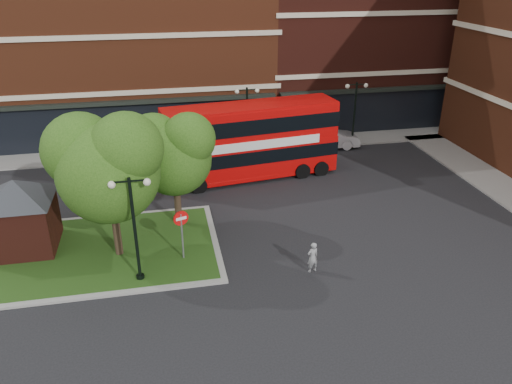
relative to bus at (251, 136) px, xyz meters
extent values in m
plane|color=black|center=(-1.53, -10.68, -2.79)|extent=(120.00, 120.00, 0.00)
cube|color=slate|center=(-1.53, 5.82, -2.73)|extent=(44.00, 3.00, 0.12)
cube|color=brown|center=(-9.53, 13.32, 4.21)|extent=(26.00, 12.00, 14.00)
cube|color=#471911|center=(12.47, 13.32, 5.21)|extent=(18.00, 12.00, 16.00)
cube|color=gray|center=(-9.53, -7.68, -2.73)|extent=(12.60, 7.60, 0.12)
cube|color=#19380F|center=(-9.53, -7.68, -2.72)|extent=(12.00, 7.00, 0.15)
cube|color=#471911|center=(-12.53, -6.68, -1.39)|extent=(3.00, 3.00, 2.50)
cone|color=#23262B|center=(-12.53, -6.68, 0.41)|extent=(6.51, 6.51, 1.10)
cylinder|color=#2D2116|center=(-8.03, -8.18, -0.83)|extent=(0.36, 0.36, 3.92)
sphere|color=#234A12|center=(-8.03, -8.18, 1.55)|extent=(4.60, 4.60, 4.60)
sphere|color=#234A12|center=(-9.18, -7.49, 2.46)|extent=(3.45, 3.45, 3.45)
sphere|color=#234A12|center=(-7.11, -8.64, 2.81)|extent=(3.22, 3.22, 3.22)
cylinder|color=#2D2116|center=(-5.03, -5.68, -1.05)|extent=(0.36, 0.36, 3.47)
sphere|color=#234A12|center=(-5.03, -5.68, 1.05)|extent=(3.80, 3.80, 3.80)
sphere|color=#234A12|center=(-5.98, -5.11, 1.86)|extent=(2.85, 2.85, 2.85)
sphere|color=#234A12|center=(-4.27, -6.06, 2.17)|extent=(2.66, 2.66, 2.66)
cylinder|color=black|center=(-7.03, -10.48, -0.29)|extent=(0.14, 0.14, 5.00)
cylinder|color=black|center=(-7.03, -10.48, -2.64)|extent=(0.36, 0.36, 0.30)
cube|color=black|center=(-7.03, -10.48, 2.06)|extent=(1.40, 0.06, 0.06)
sphere|color=#F2EACC|center=(-7.73, -10.48, 1.96)|extent=(0.32, 0.32, 0.32)
sphere|color=#F2EACC|center=(-6.33, -10.48, 1.96)|extent=(0.32, 0.32, 0.32)
cylinder|color=black|center=(0.47, 3.82, -0.29)|extent=(0.14, 0.14, 5.00)
cylinder|color=black|center=(0.47, 3.82, -2.64)|extent=(0.36, 0.36, 0.30)
cube|color=black|center=(0.47, 3.82, 2.06)|extent=(1.40, 0.06, 0.06)
sphere|color=#F2EACC|center=(-0.23, 3.82, 1.96)|extent=(0.32, 0.32, 0.32)
sphere|color=#F2EACC|center=(1.17, 3.82, 1.96)|extent=(0.32, 0.32, 0.32)
cylinder|color=black|center=(8.47, 3.82, -0.29)|extent=(0.14, 0.14, 5.00)
cylinder|color=black|center=(8.47, 3.82, -2.64)|extent=(0.36, 0.36, 0.30)
cube|color=black|center=(8.47, 3.82, 2.06)|extent=(1.40, 0.06, 0.06)
sphere|color=#F2EACC|center=(7.77, 3.82, 1.96)|extent=(0.32, 0.32, 0.32)
sphere|color=#F2EACC|center=(9.17, 3.82, 1.96)|extent=(0.32, 0.32, 0.32)
cube|color=#BE0707|center=(0.00, 0.00, -1.27)|extent=(11.38, 4.04, 2.13)
cube|color=#BE0707|center=(0.00, 0.00, 0.85)|extent=(11.27, 4.00, 2.13)
cube|color=black|center=(0.00, 0.00, 0.96)|extent=(11.38, 4.04, 0.96)
cube|color=silver|center=(0.18, -1.28, -0.16)|extent=(8.28, 1.19, 0.56)
imported|color=gray|center=(0.67, -11.30, -2.03)|extent=(0.63, 0.49, 1.51)
imported|color=silver|center=(-6.49, 4.77, -2.13)|extent=(4.08, 2.10, 1.33)
imported|color=white|center=(6.64, 4.31, -2.00)|extent=(4.87, 1.89, 1.58)
cylinder|color=slate|center=(-5.03, -9.18, -1.55)|extent=(0.09, 0.09, 2.48)
cylinder|color=red|center=(-5.03, -9.18, -0.53)|extent=(0.70, 0.28, 0.72)
cube|color=white|center=(-5.03, -9.18, -0.53)|extent=(0.50, 0.20, 0.14)
camera|label=1|loc=(-5.64, -29.57, 10.23)|focal=35.00mm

